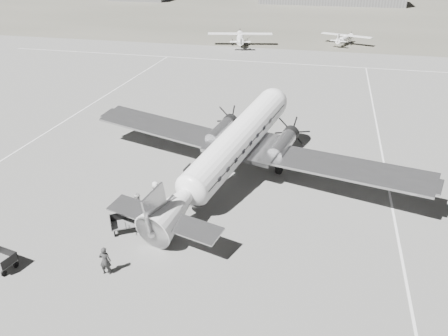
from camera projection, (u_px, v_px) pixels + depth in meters
ground at (211, 197)px, 30.06m from camera, size 260.00×260.00×0.00m
taxi_line_right at (395, 220)px, 27.52m from camera, size 0.15×80.00×0.01m
taxi_line_left at (60, 124)px, 42.53m from camera, size 0.15×60.00×0.01m
taxi_line_horizon at (282, 63)px, 64.71m from camera, size 90.00×0.15×0.01m
grass_infield at (308, 14)px, 112.37m from camera, size 260.00×90.00×0.01m
dc3_airliner at (231, 151)px, 30.73m from camera, size 31.25×25.53×5.17m
light_plane_left at (240, 39)px, 75.72m from camera, size 12.93×11.30×2.34m
light_plane_right at (345, 39)px, 76.57m from camera, size 11.01×10.01×1.87m
baggage_cart_near at (125, 223)px, 26.32m from camera, size 2.16×1.99×1.00m
baggage_cart_far at (0, 261)px, 23.22m from camera, size 1.96×1.56×0.99m
ground_crew at (105, 261)px, 22.67m from camera, size 0.68×0.52×1.67m
ramp_agent at (139, 207)px, 27.17m from camera, size 0.96×1.09×1.89m
passenger at (156, 194)px, 28.55m from camera, size 0.71×0.99×1.88m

